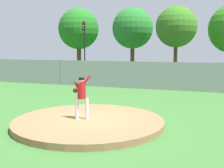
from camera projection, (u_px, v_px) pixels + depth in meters
ground_plane at (132, 99)px, 16.30m from camera, size 80.00×80.00×0.00m
asphalt_strip at (160, 82)px, 24.21m from camera, size 44.00×7.00×0.01m
pitchers_mound at (89, 122)px, 10.71m from camera, size 5.70×5.70×0.22m
pitcher_youth at (81, 93)px, 10.60m from camera, size 0.78×0.32×1.71m
baseball at (76, 111)px, 11.88m from camera, size 0.07×0.07×0.07m
chainlink_fence at (148, 75)px, 19.90m from camera, size 35.43×0.07×2.06m
parked_car_burgundy at (74, 70)px, 26.99m from camera, size 1.95×4.50×1.68m
parked_car_champagne at (175, 74)px, 23.30m from camera, size 2.08×4.21×1.68m
traffic_cone_orange at (159, 79)px, 24.51m from camera, size 0.40×0.40×0.55m
traffic_light_near at (84, 39)px, 30.30m from camera, size 0.28×0.46×5.72m
tree_broad_left at (79, 29)px, 37.62m from camera, size 5.41×5.41×8.17m
tree_slender_far at (133, 28)px, 35.13m from camera, size 5.10×5.10×7.93m
tree_tall_centre at (176, 27)px, 29.63m from camera, size 4.34×4.34×7.31m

